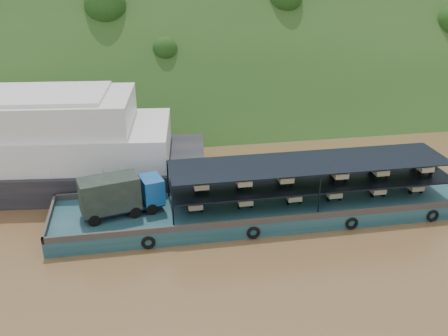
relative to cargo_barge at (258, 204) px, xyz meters
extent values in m
plane|color=brown|center=(-0.28, 0.06, -1.11)|extent=(160.00, 160.00, 0.00)
cube|color=#193513|center=(-0.28, 36.06, -1.11)|extent=(140.00, 39.60, 39.60)
cube|color=#12393F|center=(0.83, 0.01, -0.51)|extent=(35.00, 7.00, 1.20)
cube|color=#592D19|center=(0.83, 3.41, 0.34)|extent=(35.00, 0.20, 0.50)
cube|color=#592D19|center=(0.83, -3.39, 0.34)|extent=(35.00, 0.20, 0.50)
cube|color=#592D19|center=(-16.57, 0.01, 0.34)|extent=(0.20, 7.00, 0.50)
torus|color=black|center=(-9.17, -3.54, -0.56)|extent=(1.06, 0.26, 1.06)
torus|color=black|center=(-1.17, -3.54, -0.56)|extent=(1.06, 0.26, 1.06)
torus|color=black|center=(6.83, -3.54, -0.56)|extent=(1.06, 0.26, 1.06)
torus|color=black|center=(13.83, -3.54, -0.56)|extent=(1.06, 0.26, 1.06)
cylinder|color=black|center=(-13.09, -1.43, 0.55)|extent=(0.99, 0.54, 0.94)
cylinder|color=black|center=(-13.54, 0.49, 0.55)|extent=(0.99, 0.54, 0.94)
cylinder|color=black|center=(-9.99, -0.69, 0.55)|extent=(0.99, 0.54, 0.94)
cylinder|color=black|center=(-10.45, 1.22, 0.55)|extent=(0.99, 0.54, 0.94)
cylinder|color=black|center=(-8.72, -0.38, 0.55)|extent=(0.99, 0.54, 0.94)
cylinder|color=black|center=(-9.17, 1.53, 0.55)|extent=(0.99, 0.54, 0.94)
cube|color=black|center=(-10.95, 0.09, 0.69)|extent=(6.66, 3.48, 0.19)
cube|color=#154F95|center=(-8.58, 0.66, 1.77)|extent=(2.07, 2.55, 2.06)
cube|color=black|center=(-7.81, 0.84, 2.14)|extent=(0.49, 1.83, 0.84)
cube|color=black|center=(-11.86, -0.12, 2.05)|extent=(4.89, 3.23, 2.62)
cube|color=black|center=(4.33, 0.01, 1.75)|extent=(23.00, 5.00, 0.12)
cube|color=black|center=(4.33, 0.01, 3.39)|extent=(23.00, 5.00, 0.08)
cylinder|color=black|center=(-7.17, -2.49, 1.74)|extent=(0.12, 0.12, 3.30)
cylinder|color=black|center=(-7.17, 2.51, 1.74)|extent=(0.12, 0.12, 3.30)
cylinder|color=black|center=(4.33, -2.49, 1.74)|extent=(0.12, 0.12, 3.30)
cylinder|color=black|center=(4.33, 2.51, 1.74)|extent=(0.12, 0.12, 3.30)
cylinder|color=black|center=(15.83, 2.51, 1.74)|extent=(0.12, 0.12, 3.30)
cylinder|color=black|center=(-5.28, 1.06, 0.35)|extent=(0.12, 0.52, 0.52)
cylinder|color=black|center=(-5.78, -0.74, 0.35)|extent=(0.14, 0.52, 0.52)
cylinder|color=black|center=(-4.78, -0.74, 0.35)|extent=(0.14, 0.52, 0.52)
cube|color=tan|center=(-5.28, -0.39, 0.69)|extent=(1.15, 1.50, 0.44)
cube|color=red|center=(-5.28, 0.76, 0.87)|extent=(0.55, 0.80, 0.80)
cube|color=red|center=(-5.28, 0.56, 1.37)|extent=(0.50, 0.10, 0.10)
cylinder|color=black|center=(-1.22, 1.06, 0.35)|extent=(0.12, 0.52, 0.52)
cylinder|color=black|center=(-1.72, -0.74, 0.35)|extent=(0.14, 0.52, 0.52)
cylinder|color=black|center=(-0.72, -0.74, 0.35)|extent=(0.14, 0.52, 0.52)
cube|color=beige|center=(-1.22, -0.39, 0.69)|extent=(1.15, 1.50, 0.44)
cube|color=red|center=(-1.22, 0.76, 0.87)|extent=(0.55, 0.80, 0.80)
cube|color=red|center=(-1.22, 0.56, 1.37)|extent=(0.50, 0.10, 0.10)
cylinder|color=black|center=(2.89, 1.06, 0.35)|extent=(0.12, 0.52, 0.52)
cylinder|color=black|center=(2.39, -0.74, 0.35)|extent=(0.14, 0.52, 0.52)
cylinder|color=black|center=(3.39, -0.74, 0.35)|extent=(0.14, 0.52, 0.52)
cube|color=beige|center=(2.89, -0.39, 0.69)|extent=(1.15, 1.50, 0.44)
cube|color=red|center=(2.89, 0.76, 0.87)|extent=(0.55, 0.80, 0.80)
cube|color=red|center=(2.89, 0.56, 1.37)|extent=(0.50, 0.10, 0.10)
cylinder|color=black|center=(6.37, 1.06, 0.35)|extent=(0.12, 0.52, 0.52)
cylinder|color=black|center=(5.87, -0.74, 0.35)|extent=(0.14, 0.52, 0.52)
cylinder|color=black|center=(6.87, -0.74, 0.35)|extent=(0.14, 0.52, 0.52)
cube|color=beige|center=(6.37, -0.39, 0.69)|extent=(1.15, 1.50, 0.44)
cube|color=red|center=(6.37, 0.76, 0.87)|extent=(0.55, 0.80, 0.80)
cube|color=red|center=(6.37, 0.56, 1.37)|extent=(0.50, 0.10, 0.10)
cylinder|color=black|center=(10.28, 1.06, 0.35)|extent=(0.12, 0.52, 0.52)
cylinder|color=black|center=(9.78, -0.74, 0.35)|extent=(0.14, 0.52, 0.52)
cylinder|color=black|center=(10.78, -0.74, 0.35)|extent=(0.14, 0.52, 0.52)
cube|color=beige|center=(10.28, -0.39, 0.69)|extent=(1.15, 1.50, 0.44)
cube|color=#B12B0B|center=(10.28, 0.76, 0.87)|extent=(0.55, 0.80, 0.80)
cube|color=#B12B0B|center=(10.28, 0.56, 1.37)|extent=(0.50, 0.10, 0.10)
cylinder|color=black|center=(13.76, 1.06, 0.35)|extent=(0.12, 0.52, 0.52)
cylinder|color=black|center=(13.26, -0.74, 0.35)|extent=(0.14, 0.52, 0.52)
cylinder|color=black|center=(14.26, -0.74, 0.35)|extent=(0.14, 0.52, 0.52)
cube|color=tan|center=(13.76, -0.39, 0.69)|extent=(1.15, 1.50, 0.44)
cube|color=red|center=(13.76, 0.76, 0.87)|extent=(0.55, 0.80, 0.80)
cube|color=red|center=(13.76, 0.56, 1.37)|extent=(0.50, 0.10, 0.10)
cylinder|color=black|center=(-4.76, 1.06, 2.07)|extent=(0.12, 0.52, 0.52)
cylinder|color=black|center=(-5.26, -0.74, 2.07)|extent=(0.14, 0.52, 0.52)
cylinder|color=black|center=(-4.26, -0.74, 2.07)|extent=(0.14, 0.52, 0.52)
cube|color=tan|center=(-4.76, -0.39, 2.41)|extent=(1.15, 1.50, 0.44)
cube|color=#192497|center=(-4.76, 0.76, 2.59)|extent=(0.55, 0.80, 0.80)
cube|color=#192497|center=(-4.76, 0.56, 3.09)|extent=(0.50, 0.10, 0.10)
cylinder|color=black|center=(-1.32, 1.06, 2.07)|extent=(0.12, 0.52, 0.52)
cylinder|color=black|center=(-1.82, -0.74, 2.07)|extent=(0.14, 0.52, 0.52)
cylinder|color=black|center=(-0.82, -0.74, 2.07)|extent=(0.14, 0.52, 0.52)
cube|color=beige|center=(-1.32, -0.39, 2.41)|extent=(1.15, 1.50, 0.44)
cube|color=#184291|center=(-1.32, 0.76, 2.59)|extent=(0.55, 0.80, 0.80)
cube|color=#184291|center=(-1.32, 0.56, 3.09)|extent=(0.50, 0.10, 0.10)
cylinder|color=black|center=(2.11, 1.06, 2.07)|extent=(0.12, 0.52, 0.52)
cylinder|color=black|center=(1.61, -0.74, 2.07)|extent=(0.14, 0.52, 0.52)
cylinder|color=black|center=(2.61, -0.74, 2.07)|extent=(0.14, 0.52, 0.52)
cube|color=#BEB286|center=(2.11, -0.39, 2.41)|extent=(1.15, 1.50, 0.44)
cube|color=red|center=(2.11, 0.76, 2.59)|extent=(0.55, 0.80, 0.80)
cube|color=red|center=(2.11, 0.56, 3.09)|extent=(0.50, 0.10, 0.10)
cylinder|color=black|center=(6.74, 1.06, 2.07)|extent=(0.12, 0.52, 0.52)
cylinder|color=black|center=(6.24, -0.74, 2.07)|extent=(0.14, 0.52, 0.52)
cylinder|color=black|center=(7.24, -0.74, 2.07)|extent=(0.14, 0.52, 0.52)
cube|color=beige|center=(6.74, -0.39, 2.41)|extent=(1.15, 1.50, 0.44)
cube|color=#BCB885|center=(6.74, 0.76, 2.59)|extent=(0.55, 0.80, 0.80)
cube|color=#BCB885|center=(6.74, 0.56, 3.09)|extent=(0.50, 0.10, 0.10)
cylinder|color=black|center=(10.31, 1.06, 2.07)|extent=(0.12, 0.52, 0.52)
cylinder|color=black|center=(9.81, -0.74, 2.07)|extent=(0.14, 0.52, 0.52)
cylinder|color=black|center=(10.81, -0.74, 2.07)|extent=(0.14, 0.52, 0.52)
cube|color=#C2BA89|center=(10.31, -0.39, 2.41)|extent=(1.15, 1.50, 0.44)
cube|color=#AE0B21|center=(10.31, 0.76, 2.59)|extent=(0.55, 0.80, 0.80)
cube|color=#AE0B21|center=(10.31, 0.56, 3.09)|extent=(0.50, 0.10, 0.10)
cylinder|color=black|center=(14.35, 1.06, 2.07)|extent=(0.12, 0.52, 0.52)
cylinder|color=black|center=(13.85, -0.74, 2.07)|extent=(0.14, 0.52, 0.52)
cylinder|color=black|center=(14.85, -0.74, 2.07)|extent=(0.14, 0.52, 0.52)
cube|color=beige|center=(14.35, -0.39, 2.41)|extent=(1.15, 1.50, 0.44)
cube|color=beige|center=(14.35, 0.76, 2.59)|extent=(0.55, 0.80, 0.80)
cube|color=beige|center=(14.35, 0.56, 3.09)|extent=(0.50, 0.10, 0.10)
camera|label=1|loc=(-9.20, -35.55, 19.43)|focal=40.00mm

